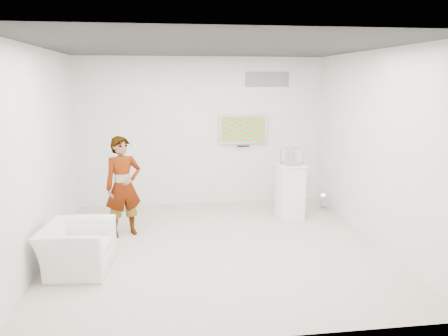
{
  "coord_description": "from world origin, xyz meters",
  "views": [
    {
      "loc": [
        -0.77,
        -6.35,
        2.54
      ],
      "look_at": [
        0.2,
        0.6,
        1.12
      ],
      "focal_mm": 35.0,
      "sensor_mm": 36.0,
      "label": 1
    }
  ],
  "objects_px": {
    "person": "(123,186)",
    "floor_uplight": "(323,202)",
    "pedestal": "(290,191)",
    "armchair": "(77,248)",
    "tv": "(243,129)"
  },
  "relations": [
    {
      "from": "tv",
      "to": "floor_uplight",
      "type": "height_order",
      "value": "tv"
    },
    {
      "from": "armchair",
      "to": "floor_uplight",
      "type": "relative_size",
      "value": 3.13
    },
    {
      "from": "tv",
      "to": "person",
      "type": "distance_m",
      "value": 2.95
    },
    {
      "from": "person",
      "to": "floor_uplight",
      "type": "relative_size",
      "value": 5.26
    },
    {
      "from": "tv",
      "to": "armchair",
      "type": "bearing_deg",
      "value": -132.86
    },
    {
      "from": "person",
      "to": "floor_uplight",
      "type": "xyz_separation_m",
      "value": [
        3.78,
        0.92,
        -0.67
      ]
    },
    {
      "from": "tv",
      "to": "person",
      "type": "xyz_separation_m",
      "value": [
        -2.3,
        -1.7,
        -0.72
      ]
    },
    {
      "from": "pedestal",
      "to": "person",
      "type": "bearing_deg",
      "value": -170.26
    },
    {
      "from": "armchair",
      "to": "pedestal",
      "type": "relative_size",
      "value": 0.97
    },
    {
      "from": "tv",
      "to": "armchair",
      "type": "xyz_separation_m",
      "value": [
        -2.82,
        -3.04,
        -1.23
      ]
    },
    {
      "from": "armchair",
      "to": "floor_uplight",
      "type": "height_order",
      "value": "armchair"
    },
    {
      "from": "tv",
      "to": "person",
      "type": "relative_size",
      "value": 0.6
    },
    {
      "from": "pedestal",
      "to": "armchair",
      "type": "bearing_deg",
      "value": -152.22
    },
    {
      "from": "armchair",
      "to": "pedestal",
      "type": "bearing_deg",
      "value": -55.66
    },
    {
      "from": "person",
      "to": "pedestal",
      "type": "distance_m",
      "value": 3.04
    }
  ]
}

